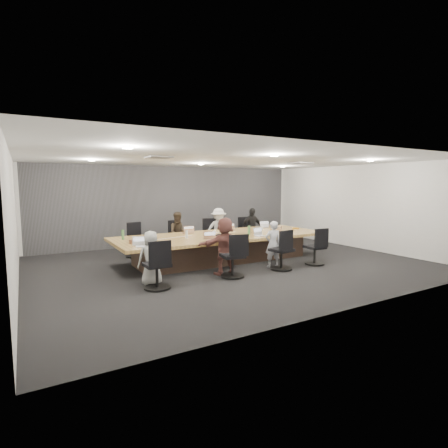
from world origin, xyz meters
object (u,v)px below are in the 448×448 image
stapler (216,236)px  chair_4 (157,269)px  laptop_1 (186,233)px  bottle_green_left (123,235)px  bottle_green_right (249,230)px  laptop_3 (261,227)px  person_4 (151,258)px  laptop_4 (143,246)px  chair_2 (213,237)px  chair_5 (232,259)px  person_3 (252,228)px  chair_0 (135,243)px  chair_7 (315,250)px  laptop_5 (214,240)px  chair_1 (175,240)px  bottle_clear (187,234)px  mug_brown (131,242)px  person_6 (273,244)px  person_2 (219,230)px  conference_table (222,246)px  canvas_bag (279,228)px  chair_3 (246,234)px  snack_packet (296,228)px  person_1 (179,234)px  chair_6 (281,253)px  laptop_2 (227,230)px

stapler → chair_4: bearing=-136.2°
laptop_1 → bottle_green_left: size_ratio=1.18×
bottle_green_right → stapler: bearing=172.9°
laptop_3 → stapler: stapler is taller
person_4 → laptop_4: bearing=-84.5°
chair_2 → laptop_4: 4.04m
chair_5 → person_3: bearing=59.0°
chair_0 → chair_7: (3.90, -3.40, -0.02)m
laptop_5 → stapler: bearing=69.6°
chair_1 → laptop_4: bearing=35.5°
bottle_clear → mug_brown: bottle_clear is taller
chair_4 → mug_brown: bearing=94.6°
chair_5 → person_6: 1.50m
bottle_green_right → stapler: (-0.99, 0.12, -0.10)m
chair_1 → laptop_3: (2.69, -0.90, 0.33)m
person_3 → person_4: (-4.45, -2.70, -0.09)m
person_2 → laptop_3: (1.30, -0.55, 0.06)m
conference_table → canvas_bag: canvas_bag is taller
chair_5 → laptop_1: size_ratio=2.82×
conference_table → stapler: size_ratio=35.39×
laptop_1 → stapler: 1.17m
chair_3 → snack_packet: 1.94m
person_2 → canvas_bag: person_2 is taller
person_4 → bottle_green_left: size_ratio=4.61×
person_1 → canvas_bag: 3.08m
person_4 → bottle_green_left: (-0.13, 1.84, 0.28)m
laptop_1 → person_2: person_2 is taller
laptop_1 → chair_6: bearing=130.1°
chair_7 → laptop_5: (-2.58, 0.90, 0.35)m
chair_4 → person_4: (0.00, 0.35, 0.16)m
chair_6 → person_3: (1.19, 3.05, 0.25)m
chair_2 → snack_packet: chair_2 is taller
laptop_3 → canvas_bag: (0.03, -0.89, 0.06)m
laptop_1 → bottle_green_right: size_ratio=1.16×
snack_packet → laptop_2: bearing=156.7°
bottle_green_right → mug_brown: size_ratio=2.66×
chair_4 → person_4: person_4 is taller
chair_2 → canvas_bag: bearing=139.4°
chair_4 → person_1: size_ratio=0.65×
snack_packet → chair_6: bearing=-139.4°
bottle_green_right → chair_6: bearing=-84.4°
chair_3 → laptop_4: 5.12m
chair_4 → chair_7: size_ratio=1.07×
person_2 → bottle_clear: (-1.77, -1.46, 0.16)m
person_3 → person_4: size_ratio=1.15×
laptop_2 → mug_brown: (-3.29, -1.06, 0.04)m
snack_packet → person_2: bearing=144.9°
chair_6 → laptop_3: 2.79m
person_3 → person_6: (-1.19, -2.70, -0.07)m
person_4 → bottle_green_left: bearing=-80.4°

